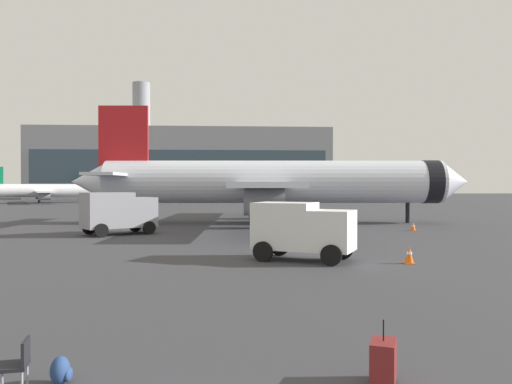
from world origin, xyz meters
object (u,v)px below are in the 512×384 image
airplane_at_gate (272,182)px  cargo_van (302,228)px  safety_cone_near (413,226)px  service_truck (118,211)px  gate_chair (17,362)px  airplane_taxiing (46,191)px  rolling_suitcase (383,361)px  traveller_backpack (61,371)px  safety_cone_mid (409,255)px

airplane_at_gate → cargo_van: airplane_at_gate is taller
cargo_van → safety_cone_near: cargo_van is taller
service_truck → gate_chair: 26.62m
airplane_at_gate → airplane_taxiing: airplane_at_gate is taller
safety_cone_near → airplane_taxiing: bearing=128.2°
rolling_suitcase → gate_chair: (-6.05, 0.05, 0.11)m
airplane_taxiing → safety_cone_near: (48.34, -61.50, -2.08)m
service_truck → gate_chair: size_ratio=6.06×
traveller_backpack → gate_chair: 0.72m
cargo_van → safety_cone_mid: (4.46, -1.22, -1.06)m
traveller_backpack → rolling_suitcase: bearing=-3.6°
safety_cone_mid → traveller_backpack: 16.33m
cargo_van → traveller_backpack: (-6.25, -13.54, -1.22)m
gate_chair → airplane_taxiing: bearing=109.1°
airplane_at_gate → service_truck: airplane_at_gate is taller
cargo_van → rolling_suitcase: bearing=-93.3°
airplane_at_gate → gate_chair: airplane_at_gate is taller
service_truck → gate_chair: service_truck is taller
cargo_van → gate_chair: bearing=-116.4°
cargo_van → safety_cone_near: bearing=53.1°
airplane_at_gate → rolling_suitcase: bearing=-92.4°
cargo_van → airplane_taxiing: bearing=116.5°
airplane_taxiing → service_truck: 68.64m
gate_chair → rolling_suitcase: bearing=-0.4°
airplane_taxiing → safety_cone_near: bearing=-51.8°
rolling_suitcase → gate_chair: rolling_suitcase is taller
gate_chair → traveller_backpack: bearing=26.1°
cargo_van → traveller_backpack: cargo_van is taller
safety_cone_near → safety_cone_mid: 16.49m
safety_cone_mid → safety_cone_near: bearing=68.2°
airplane_at_gate → traveller_backpack: 36.64m
airplane_taxiing → safety_cone_mid: airplane_taxiing is taller
service_truck → gate_chair: (3.90, -26.31, -1.11)m
safety_cone_mid → traveller_backpack: safety_cone_mid is taller
cargo_van → safety_cone_mid: 4.75m
safety_cone_mid → cargo_van: bearing=164.7°
cargo_van → rolling_suitcase: cargo_van is taller
airplane_at_gate → service_truck: (-11.50, -9.78, -2.05)m
airplane_taxiing → safety_cone_mid: 87.67m
safety_cone_near → gate_chair: bearing=-122.0°
traveller_backpack → gate_chair: size_ratio=0.56×
airplane_taxiing → rolling_suitcase: bearing=-67.6°
rolling_suitcase → traveller_backpack: 5.46m
gate_chair → airplane_at_gate: bearing=78.1°
airplane_at_gate → gate_chair: 37.02m
cargo_van → rolling_suitcase: 13.94m
safety_cone_mid → gate_chair: size_ratio=0.92×
airplane_at_gate → safety_cone_mid: size_ratio=45.38×
airplane_at_gate → safety_cone_mid: airplane_at_gate is taller
cargo_van → gate_chair: cargo_van is taller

